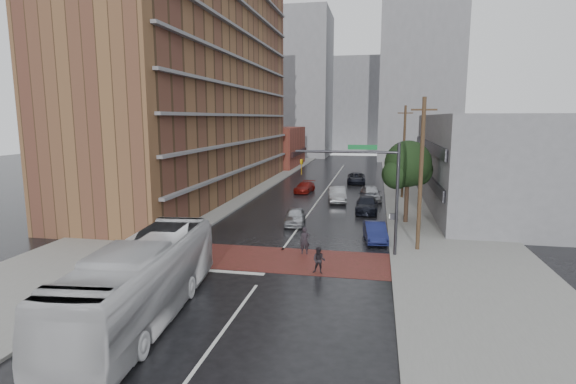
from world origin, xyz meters
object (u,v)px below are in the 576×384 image
at_px(pedestrian_a, 305,241).
at_px(car_travel_c, 305,187).
at_px(pedestrian_b, 319,260).
at_px(car_parked_mid, 367,205).
at_px(suv_travel, 356,178).
at_px(car_travel_b, 337,194).
at_px(car_travel_a, 295,216).
at_px(transit_bus, 142,281).
at_px(car_parked_near, 375,232).
at_px(car_parked_far, 371,193).

bearing_deg(pedestrian_a, car_travel_c, 90.19).
height_order(pedestrian_b, car_parked_mid, pedestrian_b).
relative_size(pedestrian_b, car_travel_c, 0.36).
bearing_deg(car_travel_c, pedestrian_b, -71.36).
bearing_deg(suv_travel, car_travel_b, -98.04).
relative_size(car_travel_a, car_parked_mid, 0.82).
bearing_deg(pedestrian_a, car_travel_b, 79.76).
xyz_separation_m(transit_bus, car_parked_mid, (9.00, 24.75, -1.01)).
bearing_deg(pedestrian_b, transit_bus, -127.47).
bearing_deg(car_parked_near, suv_travel, 88.44).
relative_size(pedestrian_b, car_parked_mid, 0.31).
bearing_deg(car_parked_far, pedestrian_a, -110.21).
relative_size(pedestrian_b, car_parked_far, 0.32).
relative_size(car_travel_a, car_travel_b, 0.84).
height_order(pedestrian_a, car_parked_near, pedestrian_a).
relative_size(pedestrian_b, suv_travel, 0.30).
height_order(car_travel_a, car_travel_b, car_travel_b).
height_order(car_travel_c, car_parked_mid, car_parked_mid).
distance_m(car_travel_b, car_parked_mid, 5.57).
distance_m(car_parked_mid, car_parked_far, 6.26).
distance_m(car_travel_b, car_parked_far, 3.84).
bearing_deg(transit_bus, pedestrian_a, 57.31).
xyz_separation_m(car_travel_b, car_travel_c, (-4.30, 5.47, -0.18)).
bearing_deg(car_parked_mid, car_parked_far, 87.30).
bearing_deg(car_travel_b, car_travel_c, 119.70).
height_order(pedestrian_b, car_parked_far, car_parked_far).
bearing_deg(suv_travel, car_parked_mid, -86.97).
relative_size(suv_travel, car_parked_far, 1.09).
relative_size(car_travel_c, car_parked_mid, 0.86).
distance_m(pedestrian_a, car_parked_mid, 14.50).
relative_size(pedestrian_a, car_travel_a, 0.43).
bearing_deg(car_travel_b, pedestrian_b, -95.99).
distance_m(pedestrian_a, car_parked_far, 20.67).
bearing_deg(pedestrian_b, car_parked_near, 73.41).
bearing_deg(car_travel_c, car_travel_a, -75.84).
xyz_separation_m(transit_bus, pedestrian_a, (5.42, 10.70, -0.85)).
distance_m(car_travel_a, suv_travel, 25.04).
height_order(car_travel_c, car_parked_far, car_parked_far).
bearing_deg(car_parked_far, car_parked_mid, -101.96).
bearing_deg(car_travel_c, pedestrian_a, -72.99).
xyz_separation_m(pedestrian_b, car_parked_far, (2.50, 23.76, 0.04)).
xyz_separation_m(car_travel_a, car_parked_near, (6.53, -3.85, -0.02)).
relative_size(car_travel_b, car_parked_near, 1.18).
relative_size(pedestrian_a, car_parked_far, 0.38).
height_order(transit_bus, car_travel_c, transit_bus).
height_order(car_travel_a, car_parked_mid, car_parked_mid).
height_order(car_travel_a, car_parked_far, car_parked_far).
height_order(transit_bus, pedestrian_a, transit_bus).
height_order(pedestrian_a, car_travel_c, pedestrian_a).
xyz_separation_m(pedestrian_b, car_parked_mid, (2.23, 17.50, -0.04)).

